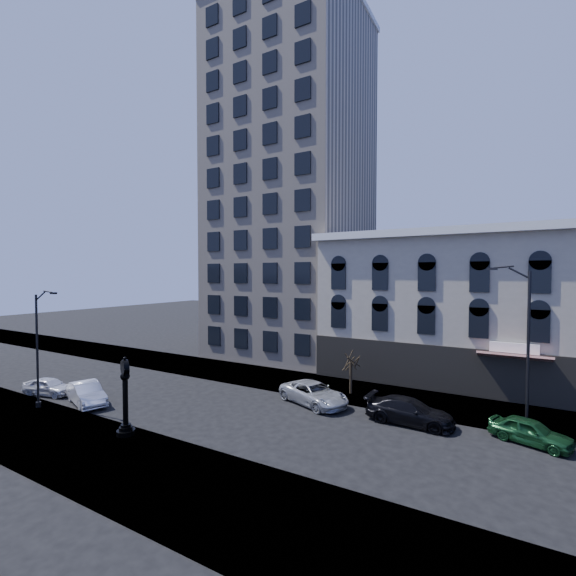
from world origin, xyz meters
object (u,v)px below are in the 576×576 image
Objects in this scene: street_lamp_near at (42,318)px; car_near_b at (87,393)px; street_clock at (125,400)px; car_near_a at (49,386)px.

car_near_b is at bearing 55.87° from street_lamp_near.
car_near_a is (-11.30, 1.99, -1.43)m from street_clock.
street_clock is 0.54× the size of street_lamp_near.
car_near_a is 0.84× the size of car_near_b.
street_clock is at bearing -88.91° from car_near_b.
car_near_a is at bearing 110.80° from car_near_b.
street_lamp_near reaches higher than street_clock.
car_near_a is 4.32m from car_near_b.
street_clock is 9.23m from street_lamp_near.
street_lamp_near is 6.54m from car_near_a.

